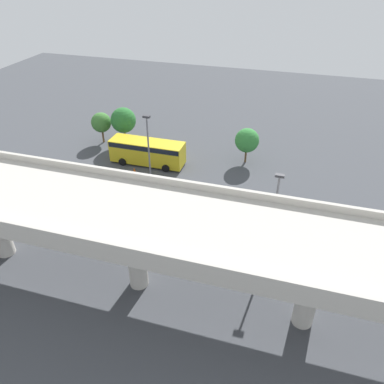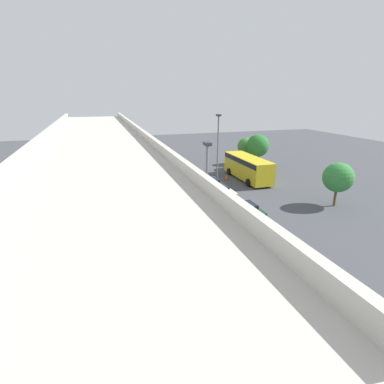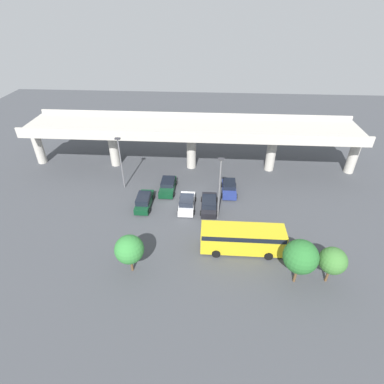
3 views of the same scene
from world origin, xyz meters
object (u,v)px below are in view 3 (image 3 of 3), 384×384
Objects in this scene: parked_car_1 at (168,186)px; shuttle_bus at (242,238)px; parked_car_2 at (187,203)px; parked_car_4 at (229,188)px; tree_front_left at (129,249)px; tree_front_far_right at (333,261)px; traffic_cone at (245,231)px; parked_car_0 at (144,201)px; lamp_post_mid_lot at (121,159)px; parked_car_3 at (209,204)px; lamp_post_near_aisle at (220,185)px; tree_front_centre at (301,257)px.

parked_car_1 is 14.56m from shuttle_bus.
parked_car_2 reaches higher than parked_car_4.
tree_front_left reaches higher than tree_front_far_right.
tree_front_far_right is (7.80, -3.71, 1.04)m from shuttle_bus.
tree_front_left is (-1.63, -14.67, 2.16)m from parked_car_1.
parked_car_4 is at bearing 120.59° from tree_front_far_right.
tree_front_left is 6.08× the size of traffic_cone.
shuttle_bus is (11.92, -7.12, 0.91)m from parked_car_0.
tree_front_far_right is at bearing 30.59° from parked_car_4.
lamp_post_mid_lot is at bearing -92.17° from parked_car_1.
lamp_post_near_aisle reaches higher than parked_car_3.
lamp_post_mid_lot reaches higher than tree_front_far_right.
lamp_post_near_aisle is at bearing 115.69° from shuttle_bus.
tree_front_far_right is at bearing -25.41° from shuttle_bus.
parked_car_4 is (8.48, -0.04, 0.02)m from parked_car_1.
tree_front_centre is (5.67, -14.99, 2.60)m from parked_car_4.
parked_car_3 is 1.19× the size of tree_front_far_right.
parked_car_2 is at bearing 153.94° from lamp_post_near_aisle.
parked_car_3 reaches higher than traffic_cone.
tree_front_far_right is (10.28, -8.86, -2.09)m from lamp_post_near_aisle.
tree_front_left is at bearing 145.04° from parked_car_3.
tree_front_left is (-11.02, -3.60, 1.15)m from shuttle_bus.
parked_car_1 is 1.01× the size of parked_car_3.
shuttle_bus is 2.05× the size of tree_front_left.
tree_front_far_right is 9.85m from traffic_cone.
tree_front_far_right is (17.19, -14.79, 2.05)m from parked_car_1.
tree_front_left is at bearing -72.87° from lamp_post_mid_lot.
lamp_post_mid_lot is at bearing 65.28° from parked_car_2.
traffic_cone is at bearing -136.47° from parked_car_3.
shuttle_bus is at bearing -152.87° from parked_car_3.
parked_car_2 is 2.83m from parked_car_3.
tree_front_centre is (14.14, -15.04, 2.63)m from parked_car_1.
parked_car_2 is at bearing 147.41° from traffic_cone.
lamp_post_mid_lot reaches higher than traffic_cone.
traffic_cone is at bearing -28.29° from lamp_post_mid_lot.
lamp_post_mid_lot is 1.88× the size of tree_front_far_right.
parked_car_4 is 0.88× the size of tree_front_centre.
parked_car_0 is 0.96× the size of tree_front_centre.
parked_car_4 is 0.52× the size of lamp_post_near_aisle.
shuttle_bus is 2.98m from traffic_cone.
tree_front_left is 0.87× the size of tree_front_centre.
tree_front_left is 15.78m from tree_front_centre.
parked_car_4 is at bearing 100.27° from traffic_cone.
traffic_cone is (11.64, 6.18, -2.51)m from tree_front_left.
traffic_cone is (12.54, -4.54, -0.45)m from parked_car_0.
parked_car_0 is at bearing -70.40° from parked_car_4.
parked_car_1 is 7.07m from parked_car_3.
lamp_post_near_aisle is 1.69× the size of tree_front_centre.
tree_front_centre is (20.37, -15.27, -1.14)m from lamp_post_mid_lot.
lamp_post_near_aisle reaches higher than parked_car_1.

